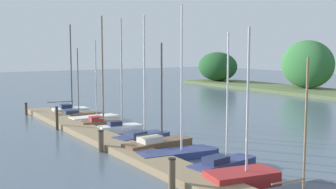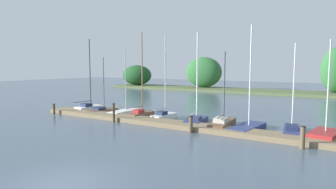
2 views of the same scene
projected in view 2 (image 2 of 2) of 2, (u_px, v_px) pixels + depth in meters
ground at (63, 185)px, 10.73m from camera, size 160.00×160.00×0.00m
dock_pier at (194, 127)px, 20.35m from camera, size 30.58×1.80×0.35m
far_shore at (316, 78)px, 44.05m from camera, size 67.05×8.07×7.60m
sailboat_0 at (90, 107)px, 28.74m from camera, size 1.66×3.38×7.30m
sailboat_1 at (103, 110)px, 27.44m from camera, size 1.42×3.49×5.41m
sailboat_2 at (125, 112)px, 26.70m from camera, size 1.25×3.70×5.95m
sailboat_3 at (142, 112)px, 25.01m from camera, size 1.19×3.44×7.54m
sailboat_4 at (165, 114)px, 24.11m from camera, size 1.16×2.90×7.24m
sailboat_5 at (196, 118)px, 22.46m from camera, size 1.79×3.75×7.23m
sailboat_6 at (223, 123)px, 20.93m from camera, size 1.43×4.13×5.66m
sailboat_7 at (248, 126)px, 19.98m from camera, size 1.88×4.25×7.44m
sailboat_8 at (292, 129)px, 18.90m from camera, size 1.42×3.77×6.08m
sailboat_9 at (325, 134)px, 17.29m from camera, size 1.90×3.11×6.18m
mooring_piling_0 at (54, 109)px, 26.68m from camera, size 0.24×0.24×1.00m
mooring_piling_1 at (114, 113)px, 22.85m from camera, size 0.21×0.21×1.56m
mooring_piling_2 at (191, 124)px, 19.25m from camera, size 0.32×0.32×1.15m
mooring_piling_3 at (303, 137)px, 15.43m from camera, size 0.30×0.30×1.27m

